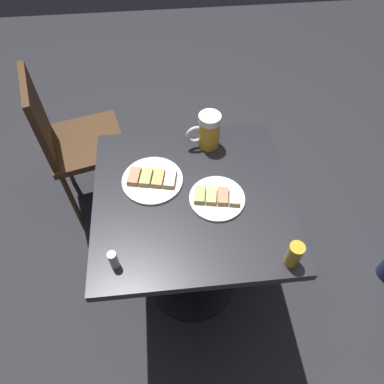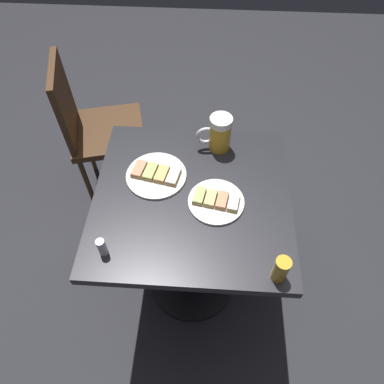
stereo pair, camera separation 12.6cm
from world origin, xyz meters
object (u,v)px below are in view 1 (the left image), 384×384
(cafe_chair, at_px, (71,138))
(beer_mug, at_px, (208,131))
(plate_near, at_px, (152,179))
(salt_shaker, at_px, (113,260))
(beer_glass_small, at_px, (294,255))
(plate_far, at_px, (217,197))

(cafe_chair, bearing_deg, beer_mug, 46.79)
(plate_near, height_order, salt_shaker, salt_shaker)
(salt_shaker, bearing_deg, cafe_chair, 108.85)
(salt_shaker, bearing_deg, beer_glass_small, -4.75)
(beer_mug, xyz_separation_m, cafe_chair, (-0.65, 0.36, -0.33))
(beer_mug, height_order, cafe_chair, beer_mug)
(beer_glass_small, distance_m, salt_shaker, 0.55)
(beer_glass_small, relative_size, cafe_chair, 0.11)
(beer_glass_small, bearing_deg, plate_near, 138.48)
(cafe_chair, bearing_deg, beer_glass_small, 28.88)
(plate_near, xyz_separation_m, plate_far, (0.23, -0.11, 0.00))
(plate_far, height_order, beer_mug, beer_mug)
(beer_mug, height_order, salt_shaker, beer_mug)
(beer_mug, bearing_deg, plate_near, -143.71)
(beer_mug, relative_size, salt_shaker, 2.04)
(plate_near, relative_size, plate_far, 1.13)
(plate_near, height_order, cafe_chair, cafe_chair)
(beer_mug, relative_size, beer_glass_small, 1.52)
(plate_far, xyz_separation_m, cafe_chair, (-0.65, 0.64, -0.26))
(plate_near, bearing_deg, beer_mug, 36.29)
(plate_near, relative_size, beer_glass_small, 2.30)
(beer_mug, distance_m, salt_shaker, 0.61)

